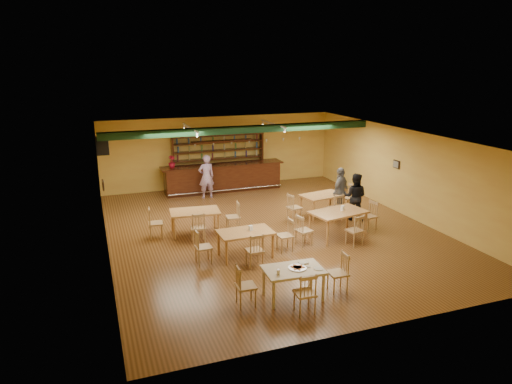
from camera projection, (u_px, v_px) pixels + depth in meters
name	position (u px, v px, depth m)	size (l,w,h in m)	color
floor	(271.00, 230.00, 14.98)	(12.00, 12.00, 0.00)	#533517
ceiling_beam	(243.00, 130.00, 16.75)	(10.00, 0.30, 0.25)	black
track_rail_left	(190.00, 128.00, 16.68)	(0.05, 2.50, 0.05)	silver
track_rail_right	(273.00, 124.00, 17.73)	(0.05, 2.50, 0.05)	silver
ac_unit	(103.00, 145.00, 16.59)	(0.34, 0.70, 0.48)	silver
picture_left	(103.00, 185.00, 13.81)	(0.04, 0.34, 0.28)	black
picture_right	(396.00, 164.00, 16.60)	(0.04, 0.34, 0.28)	black
bar_counter	(223.00, 177.00, 19.46)	(5.09, 0.85, 1.13)	#33120A
back_bar_hutch	(219.00, 161.00, 19.87)	(3.94, 0.40, 2.28)	#33120A
poinsettia	(172.00, 162.00, 18.55)	(0.28, 0.28, 0.49)	maroon
dining_table_a	(195.00, 222.00, 14.59)	(1.51, 0.91, 0.76)	#AB703C
dining_table_b	(322.00, 205.00, 16.41)	(1.48, 0.89, 0.74)	#AB703C
dining_table_c	(246.00, 244.00, 12.88)	(1.49, 0.89, 0.74)	#AB703C
dining_table_d	(338.00, 224.00, 14.31)	(1.67, 1.00, 0.83)	#AB703C
near_table	(293.00, 283.00, 10.63)	(1.34, 0.86, 0.72)	#C8B286
pizza_tray	(297.00, 268.00, 10.56)	(0.40, 0.40, 0.01)	silver
parmesan_shaker	(278.00, 272.00, 10.25)	(0.07, 0.07, 0.11)	#EAE5C6
napkin_stack	(303.00, 263.00, 10.81)	(0.20, 0.15, 0.03)	white
pizza_server	(302.00, 266.00, 10.65)	(0.32, 0.09, 0.00)	silver
side_plate	(318.00, 269.00, 10.53)	(0.22, 0.22, 0.01)	white
patron_bar	(206.00, 177.00, 18.33)	(0.63, 0.41, 1.73)	#9154B7
patron_right_a	(355.00, 197.00, 15.83)	(0.79, 0.61, 1.62)	black
patron_right_b	(340.00, 191.00, 16.40)	(0.98, 0.41, 1.68)	slate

